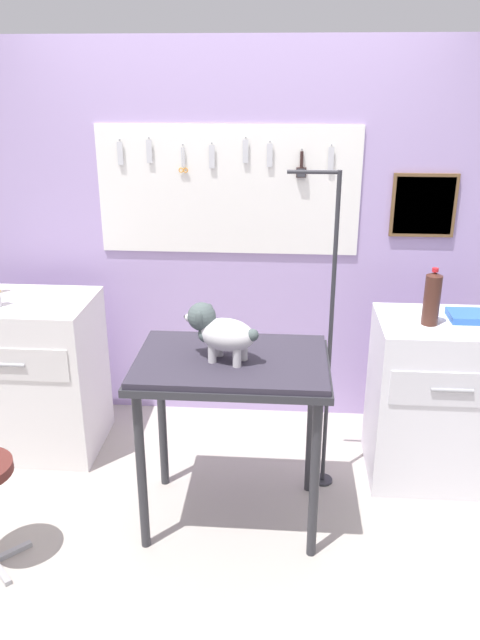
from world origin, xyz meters
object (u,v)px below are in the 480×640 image
object	(u,v)px
grooming_arm	(328,350)
dog	(220,331)
soda_bottle	(432,298)
counter_left	(29,375)
grooming_table	(231,377)
cabinet_right	(436,400)

from	to	relation	value
grooming_arm	dog	bearing A→B (deg)	-145.86
soda_bottle	counter_left	bearing A→B (deg)	175.58
grooming_table	grooming_arm	bearing A→B (deg)	35.23
cabinet_right	soda_bottle	world-z (taller)	soda_bottle
grooming_table	cabinet_right	distance (m)	1.20
dog	cabinet_right	bearing A→B (deg)	23.19
grooming_arm	soda_bottle	bearing A→B (deg)	9.43
counter_left	dog	bearing A→B (deg)	-26.88
grooming_table	dog	bearing A→B (deg)	-157.14
counter_left	cabinet_right	world-z (taller)	counter_left
grooming_table	counter_left	size ratio (longest dim) A/B	0.98
dog	cabinet_right	distance (m)	1.34
grooming_table	dog	xyz separation A→B (m)	(-0.05, -0.02, 0.24)
dog	soda_bottle	world-z (taller)	soda_bottle
soda_bottle	grooming_table	bearing A→B (deg)	-157.04
counter_left	cabinet_right	xyz separation A→B (m)	(2.30, -0.13, -0.00)
grooming_table	cabinet_right	bearing A→B (deg)	23.20
soda_bottle	dog	bearing A→B (deg)	-157.05
counter_left	soda_bottle	world-z (taller)	soda_bottle
grooming_table	soda_bottle	distance (m)	1.09
dog	soda_bottle	xyz separation A→B (m)	(1.02, 0.43, 0.03)
dog	counter_left	bearing A→B (deg)	153.12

